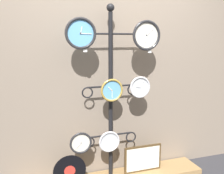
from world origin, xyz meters
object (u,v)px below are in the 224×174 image
object	(u,v)px
clock_middle_center	(112,90)
vinyl_record	(70,171)
picture_frame	(143,158)
clock_top_left	(81,33)
clock_bottom_left	(81,143)
clock_top_right	(146,35)
clock_bottom_center	(109,142)
display_stand	(111,116)
clock_middle_right	(140,87)

from	to	relation	value
clock_middle_center	vinyl_record	world-z (taller)	clock_middle_center
vinyl_record	picture_frame	xyz separation A→B (m)	(0.89, 0.05, -0.02)
clock_top_left	vinyl_record	bearing A→B (deg)	171.61
clock_top_left	clock_bottom_left	xyz separation A→B (m)	(-0.02, 0.02, -1.14)
clock_top_right	clock_bottom_left	xyz separation A→B (m)	(-0.73, 0.03, -1.13)
clock_bottom_left	vinyl_record	world-z (taller)	clock_bottom_left
clock_bottom_center	vinyl_record	distance (m)	0.53
display_stand	clock_top_left	bearing A→B (deg)	-161.57
clock_middle_center	vinyl_record	distance (m)	0.98
clock_middle_right	clock_bottom_left	world-z (taller)	clock_middle_right
clock_top_right	clock_bottom_center	distance (m)	1.23
display_stand	vinyl_record	xyz separation A→B (m)	(-0.49, -0.09, -0.53)
clock_top_right	clock_middle_center	bearing A→B (deg)	177.70
clock_top_right	clock_middle_right	bearing A→B (deg)	154.49
clock_middle_right	vinyl_record	xyz separation A→B (m)	(-0.80, 0.00, -0.87)
display_stand	clock_middle_center	size ratio (longest dim) A/B	8.06
clock_bottom_left	clock_bottom_center	world-z (taller)	clock_bottom_left
clock_middle_center	picture_frame	world-z (taller)	clock_middle_center
clock_top_left	clock_middle_right	bearing A→B (deg)	1.72
clock_middle_right	clock_bottom_left	xyz separation A→B (m)	(-0.68, 0.00, -0.56)
clock_middle_right	clock_bottom_center	distance (m)	0.69
display_stand	clock_bottom_center	world-z (taller)	display_stand
display_stand	clock_bottom_center	size ratio (longest dim) A/B	8.26
clock_middle_right	clock_bottom_center	world-z (taller)	clock_middle_right
clock_middle_right	clock_bottom_left	size ratio (longest dim) A/B	1.01
picture_frame	display_stand	bearing A→B (deg)	173.21
display_stand	clock_top_left	world-z (taller)	display_stand
clock_top_left	clock_middle_right	world-z (taller)	clock_top_left
clock_top_left	vinyl_record	xyz separation A→B (m)	(-0.15, 0.02, -1.45)
clock_top_right	clock_bottom_left	world-z (taller)	clock_top_right
clock_top_right	vinyl_record	size ratio (longest dim) A/B	0.91
clock_middle_right	picture_frame	bearing A→B (deg)	31.20
clock_top_left	clock_bottom_center	size ratio (longest dim) A/B	1.31
vinyl_record	clock_middle_center	bearing A→B (deg)	-1.41
clock_top_right	picture_frame	size ratio (longest dim) A/B	0.69
display_stand	vinyl_record	world-z (taller)	display_stand
clock_bottom_center	picture_frame	bearing A→B (deg)	4.43
clock_top_left	clock_top_right	xyz separation A→B (m)	(0.71, -0.01, -0.02)
clock_bottom_center	clock_middle_center	bearing A→B (deg)	-50.02
clock_top_right	picture_frame	bearing A→B (deg)	69.12
clock_top_right	clock_bottom_left	size ratio (longest dim) A/B	1.34
picture_frame	vinyl_record	bearing A→B (deg)	-176.92
display_stand	vinyl_record	bearing A→B (deg)	-169.19
clock_bottom_left	clock_bottom_center	bearing A→B (deg)	2.55
vinyl_record	clock_top_right	bearing A→B (deg)	-1.81
clock_middle_center	clock_bottom_left	bearing A→B (deg)	178.17
display_stand	clock_middle_center	world-z (taller)	display_stand
clock_middle_center	clock_bottom_left	distance (m)	0.65
clock_bottom_left	display_stand	bearing A→B (deg)	14.46
clock_top_left	clock_middle_center	size ratio (longest dim) A/B	1.27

